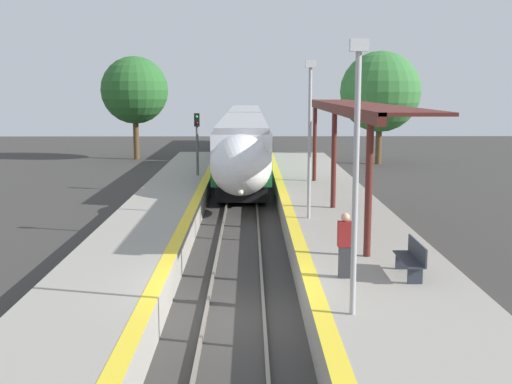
{
  "coord_description": "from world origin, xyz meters",
  "views": [
    {
      "loc": [
        0.37,
        -14.91,
        5.61
      ],
      "look_at": [
        0.59,
        6.2,
        2.17
      ],
      "focal_mm": 45.0,
      "sensor_mm": 36.0,
      "label": 1
    }
  ],
  "objects_px": {
    "lamppost_mid": "(310,130)",
    "railway_signal": "(197,144)",
    "platform_bench": "(412,258)",
    "lamppost_near": "(356,162)",
    "train": "(244,135)",
    "person_waiting": "(345,244)"
  },
  "relations": [
    {
      "from": "lamppost_mid",
      "to": "railway_signal",
      "type": "bearing_deg",
      "value": 113.08
    },
    {
      "from": "platform_bench",
      "to": "lamppost_near",
      "type": "bearing_deg",
      "value": -125.37
    },
    {
      "from": "train",
      "to": "lamppost_near",
      "type": "distance_m",
      "value": 34.11
    },
    {
      "from": "lamppost_near",
      "to": "person_waiting",
      "type": "bearing_deg",
      "value": 85.36
    },
    {
      "from": "lamppost_mid",
      "to": "train",
      "type": "bearing_deg",
      "value": 95.94
    },
    {
      "from": "train",
      "to": "lamppost_near",
      "type": "bearing_deg",
      "value": -85.79
    },
    {
      "from": "person_waiting",
      "to": "railway_signal",
      "type": "relative_size",
      "value": 0.38
    },
    {
      "from": "person_waiting",
      "to": "lamppost_mid",
      "type": "distance_m",
      "value": 7.7
    },
    {
      "from": "platform_bench",
      "to": "person_waiting",
      "type": "xyz_separation_m",
      "value": [
        -1.7,
        -0.1,
        0.37
      ]
    },
    {
      "from": "platform_bench",
      "to": "person_waiting",
      "type": "distance_m",
      "value": 1.74
    },
    {
      "from": "platform_bench",
      "to": "lamppost_mid",
      "type": "bearing_deg",
      "value": 104.81
    },
    {
      "from": "train",
      "to": "lamppost_mid",
      "type": "distance_m",
      "value": 24.24
    },
    {
      "from": "train",
      "to": "platform_bench",
      "type": "relative_size",
      "value": 24.73
    },
    {
      "from": "train",
      "to": "lamppost_mid",
      "type": "height_order",
      "value": "lamppost_mid"
    },
    {
      "from": "lamppost_mid",
      "to": "person_waiting",
      "type": "bearing_deg",
      "value": -88.35
    },
    {
      "from": "train",
      "to": "platform_bench",
      "type": "height_order",
      "value": "train"
    },
    {
      "from": "lamppost_near",
      "to": "lamppost_mid",
      "type": "xyz_separation_m",
      "value": [
        0.0,
        9.93,
        0.0
      ]
    },
    {
      "from": "railway_signal",
      "to": "train",
      "type": "bearing_deg",
      "value": 79.04
    },
    {
      "from": "railway_signal",
      "to": "lamppost_near",
      "type": "height_order",
      "value": "lamppost_near"
    },
    {
      "from": "train",
      "to": "person_waiting",
      "type": "xyz_separation_m",
      "value": [
        2.71,
        -31.36,
        -0.38
      ]
    },
    {
      "from": "railway_signal",
      "to": "lamppost_mid",
      "type": "height_order",
      "value": "lamppost_mid"
    },
    {
      "from": "lamppost_near",
      "to": "lamppost_mid",
      "type": "height_order",
      "value": "same"
    }
  ]
}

